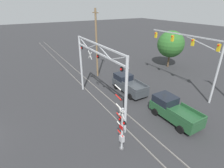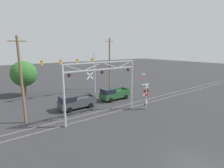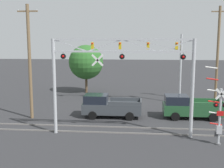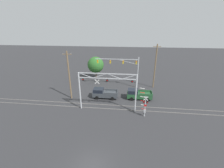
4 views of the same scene
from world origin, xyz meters
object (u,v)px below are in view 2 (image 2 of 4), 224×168
Objects in this scene: traffic_signal_span at (82,66)px; utility_pole_left at (21,80)px; crossing_signal_mast at (146,96)px; pickup_truck_following at (114,94)px; crossing_gantry at (102,81)px; utility_pole_right at (110,64)px; background_tree_beyond_span at (24,74)px; pickup_truck_lead at (75,102)px.

traffic_signal_span is 1.04× the size of utility_pole_left.
utility_pole_left reaches higher than crossing_signal_mast.
traffic_signal_span is at bearing 113.04° from pickup_truck_following.
crossing_gantry is at bearing -105.43° from traffic_signal_span.
utility_pole_right is (18.23, 8.17, 0.32)m from utility_pole_left.
crossing_gantry is 9.22m from utility_pole_left.
pickup_truck_following is 9.11m from utility_pole_right.
background_tree_beyond_span reaches higher than crossing_signal_mast.
utility_pole_right is 1.66× the size of background_tree_beyond_span.
crossing_gantry is 1.93× the size of pickup_truck_lead.
crossing_signal_mast is at bearing -19.44° from utility_pole_left.
traffic_signal_span is at bearing 54.69° from pickup_truck_lead.
pickup_truck_lead is 8.12m from utility_pole_left.
pickup_truck_following is 0.49× the size of utility_pole_right.
utility_pole_right is (6.72, 0.61, 0.13)m from traffic_signal_span.
utility_pole_right reaches higher than utility_pole_left.
pickup_truck_following is (-0.73, 6.62, -0.92)m from crossing_signal_mast.
utility_pole_right is at bearing 59.03° from pickup_truck_following.
pickup_truck_following is 16.74m from background_tree_beyond_span.
utility_pole_left is (-6.90, -1.05, 4.15)m from pickup_truck_lead.
utility_pole_left is at bearing -101.11° from background_tree_beyond_span.
crossing_signal_mast is 0.51× the size of traffic_signal_span.
pickup_truck_lead is (-1.45, 4.92, -3.62)m from crossing_gantry.
background_tree_beyond_span is (-15.67, 4.88, -1.36)m from utility_pole_right.
crossing_gantry is 1.94× the size of crossing_signal_mast.
traffic_signal_span is 0.98× the size of utility_pole_right.
crossing_gantry is 1.60× the size of background_tree_beyond_span.
traffic_signal_span is 6.75m from utility_pole_right.
pickup_truck_lead and pickup_truck_following have the same top height.
background_tree_beyond_span is at bearing 148.50° from traffic_signal_span.
crossing_gantry is at bearing -129.36° from utility_pole_right.
crossing_gantry is at bearing -137.88° from pickup_truck_following.
crossing_signal_mast reaches higher than pickup_truck_following.
utility_pole_left is 19.98m from utility_pole_right.
crossing_signal_mast is at bearing -75.28° from traffic_signal_span.
utility_pole_right reaches higher than background_tree_beyond_span.
utility_pole_left reaches higher than background_tree_beyond_span.
background_tree_beyond_span is at bearing 78.89° from utility_pole_left.
crossing_gantry is at bearing -24.86° from utility_pole_left.
traffic_signal_span is 1.62× the size of background_tree_beyond_span.
utility_pole_left is at bearing -174.48° from pickup_truck_following.
pickup_truck_following is (7.25, 0.31, -0.00)m from pickup_truck_lead.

